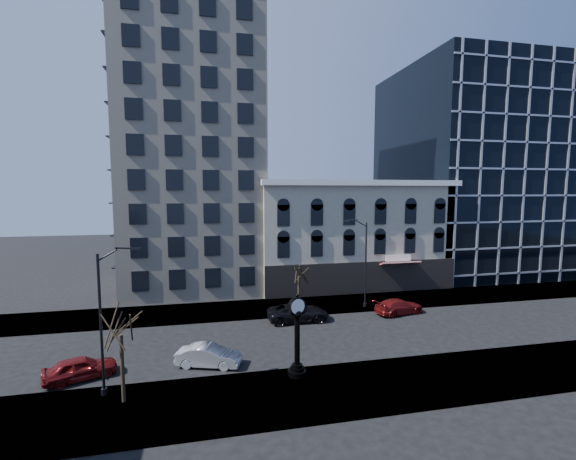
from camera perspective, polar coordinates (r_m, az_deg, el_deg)
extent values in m
plane|color=black|center=(30.41, -2.19, -16.02)|extent=(160.00, 160.00, 0.00)
cube|color=gray|center=(37.85, -4.32, -11.51)|extent=(160.00, 6.00, 0.12)
cube|color=gray|center=(23.29, 1.48, -23.04)|extent=(160.00, 6.00, 0.12)
cube|color=beige|center=(47.48, -13.82, 14.94)|extent=(15.00, 15.00, 38.00)
cube|color=#B4AE94|center=(47.24, 8.85, -0.74)|extent=(22.00, 10.00, 12.00)
cube|color=white|center=(42.14, 11.52, 6.89)|extent=(22.60, 0.80, 0.60)
cube|color=black|center=(43.32, 11.16, -7.00)|extent=(22.00, 0.30, 3.60)
cube|color=maroon|center=(44.24, 16.27, -4.74)|extent=(4.50, 1.18, 0.55)
cube|color=black|center=(61.22, 25.15, 7.75)|extent=(20.00, 20.00, 28.00)
cylinder|color=black|center=(25.00, 1.35, -20.35)|extent=(1.15, 1.15, 0.31)
cylinder|color=black|center=(24.89, 1.35, -19.81)|extent=(0.84, 0.84, 0.21)
cylinder|color=black|center=(24.81, 1.36, -19.42)|extent=(0.63, 0.63, 0.17)
cylinder|color=black|center=(24.17, 1.37, -16.01)|extent=(0.33, 0.33, 3.03)
sphere|color=black|center=(23.62, 1.37, -12.36)|extent=(0.59, 0.59, 0.59)
cube|color=black|center=(23.59, 1.38, -12.12)|extent=(0.97, 0.48, 0.26)
cylinder|color=black|center=(23.46, 1.38, -11.14)|extent=(1.14, 0.62, 1.09)
cylinder|color=white|center=(23.30, 1.48, -11.27)|extent=(0.89, 0.28, 0.92)
cylinder|color=white|center=(23.63, 1.28, -11.02)|extent=(0.89, 0.28, 0.92)
sphere|color=black|center=(23.29, 1.38, -9.67)|extent=(0.21, 0.21, 0.21)
cylinder|color=black|center=(23.69, -25.97, -12.61)|extent=(0.15, 0.15, 7.85)
cylinder|color=black|center=(25.09, -25.57, -20.77)|extent=(0.33, 0.33, 0.37)
cube|color=black|center=(22.74, -22.05, -2.67)|extent=(0.53, 0.29, 0.13)
cylinder|color=black|center=(37.87, 11.44, -5.11)|extent=(0.15, 0.15, 8.21)
cylinder|color=black|center=(38.78, 11.32, -10.79)|extent=(0.34, 0.34, 0.38)
cube|color=black|center=(37.17, 8.79, 1.35)|extent=(0.56, 0.36, 0.13)
cylinder|color=#322719|center=(23.29, -23.32, -18.32)|extent=(0.20, 0.20, 3.68)
cylinder|color=#322719|center=(37.09, 1.61, -9.26)|extent=(0.24, 0.24, 3.11)
imported|color=maroon|center=(27.57, -28.39, -17.54)|extent=(4.38, 3.02, 1.38)
imported|color=#A5A8AD|center=(26.66, -11.68, -17.79)|extent=(4.39, 2.64, 1.37)
imported|color=black|center=(34.30, 1.51, -12.14)|extent=(5.37, 2.49, 1.49)
imported|color=maroon|center=(37.66, 16.10, -10.81)|extent=(5.05, 2.88, 1.38)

